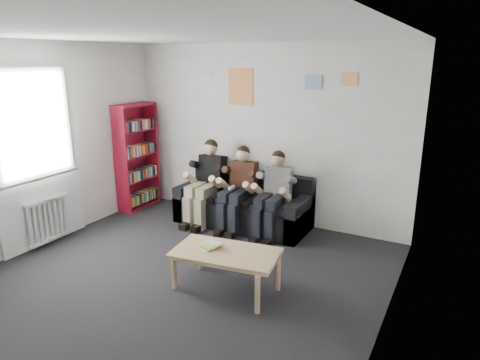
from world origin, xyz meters
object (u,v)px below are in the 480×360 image
(sofa, at_px, (244,206))
(bookshelf, at_px, (137,157))
(person_middle, at_px, (238,189))
(person_left, at_px, (205,183))
(coffee_table, at_px, (226,256))
(person_right, at_px, (273,195))

(sofa, bearing_deg, bookshelf, -175.85)
(person_middle, bearing_deg, sofa, 83.04)
(sofa, distance_m, person_left, 0.69)
(coffee_table, bearing_deg, person_left, 128.83)
(bookshelf, relative_size, person_right, 1.45)
(coffee_table, height_order, person_middle, person_middle)
(person_left, relative_size, person_middle, 1.04)
(person_middle, distance_m, person_right, 0.56)
(bookshelf, xyz_separation_m, person_middle, (1.95, -0.05, -0.27))
(bookshelf, bearing_deg, person_middle, -4.84)
(sofa, relative_size, person_right, 1.66)
(bookshelf, distance_m, person_middle, 1.97)
(sofa, distance_m, person_middle, 0.38)
(person_right, bearing_deg, person_middle, 171.86)
(sofa, height_order, bookshelf, bookshelf)
(sofa, distance_m, bookshelf, 2.04)
(sofa, xyz_separation_m, bookshelf, (-1.95, -0.14, 0.60))
(sofa, height_order, person_left, person_left)
(bookshelf, distance_m, person_left, 1.41)
(coffee_table, xyz_separation_m, person_middle, (-0.74, 1.63, 0.21))
(coffee_table, bearing_deg, person_middle, 114.55)
(coffee_table, xyz_separation_m, person_left, (-1.31, 1.62, 0.23))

